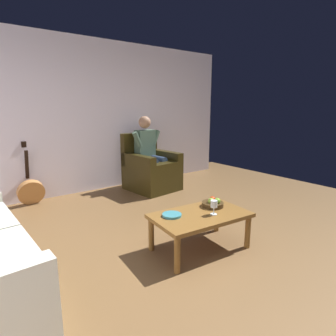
{
  "coord_description": "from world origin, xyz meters",
  "views": [
    {
      "loc": [
        1.9,
        1.77,
        1.49
      ],
      "look_at": [
        -0.42,
        -1.33,
        0.64
      ],
      "focal_mm": 30.05,
      "sensor_mm": 36.0,
      "label": 1
    }
  ],
  "objects_px": {
    "person_seated": "(149,150)",
    "wine_glass_near": "(214,205)",
    "fruit_bowl": "(213,203)",
    "decorative_dish": "(172,215)",
    "guitar": "(31,190)",
    "coffee_table": "(200,219)",
    "armchair": "(151,170)"
  },
  "relations": [
    {
      "from": "person_seated",
      "to": "wine_glass_near",
      "type": "relative_size",
      "value": 8.74
    },
    {
      "from": "wine_glass_near",
      "to": "coffee_table",
      "type": "bearing_deg",
      "value": -45.56
    },
    {
      "from": "guitar",
      "to": "decorative_dish",
      "type": "distance_m",
      "value": 2.62
    },
    {
      "from": "armchair",
      "to": "coffee_table",
      "type": "bearing_deg",
      "value": 63.07
    },
    {
      "from": "wine_glass_near",
      "to": "armchair",
      "type": "bearing_deg",
      "value": -107.52
    },
    {
      "from": "person_seated",
      "to": "fruit_bowl",
      "type": "xyz_separation_m",
      "value": [
        0.56,
        2.15,
        -0.29
      ]
    },
    {
      "from": "fruit_bowl",
      "to": "decorative_dish",
      "type": "xyz_separation_m",
      "value": [
        0.54,
        -0.05,
        -0.03
      ]
    },
    {
      "from": "coffee_table",
      "to": "decorative_dish",
      "type": "height_order",
      "value": "decorative_dish"
    },
    {
      "from": "coffee_table",
      "to": "fruit_bowl",
      "type": "distance_m",
      "value": 0.29
    },
    {
      "from": "armchair",
      "to": "decorative_dish",
      "type": "height_order",
      "value": "armchair"
    },
    {
      "from": "wine_glass_near",
      "to": "guitar",
      "type": "bearing_deg",
      "value": -65.48
    },
    {
      "from": "coffee_table",
      "to": "fruit_bowl",
      "type": "height_order",
      "value": "fruit_bowl"
    },
    {
      "from": "armchair",
      "to": "fruit_bowl",
      "type": "distance_m",
      "value": 2.19
    },
    {
      "from": "guitar",
      "to": "fruit_bowl",
      "type": "relative_size",
      "value": 4.06
    },
    {
      "from": "armchair",
      "to": "coffee_table",
      "type": "height_order",
      "value": "armchair"
    },
    {
      "from": "person_seated",
      "to": "decorative_dish",
      "type": "bearing_deg",
      "value": 56.01
    },
    {
      "from": "decorative_dish",
      "to": "armchair",
      "type": "bearing_deg",
      "value": -117.93
    },
    {
      "from": "armchair",
      "to": "coffee_table",
      "type": "relative_size",
      "value": 0.97
    },
    {
      "from": "coffee_table",
      "to": "fruit_bowl",
      "type": "xyz_separation_m",
      "value": [
        -0.26,
        -0.08,
        0.09
      ]
    },
    {
      "from": "armchair",
      "to": "wine_glass_near",
      "type": "xyz_separation_m",
      "value": [
        0.72,
        2.29,
        0.15
      ]
    },
    {
      "from": "wine_glass_near",
      "to": "decorative_dish",
      "type": "bearing_deg",
      "value": -30.8
    },
    {
      "from": "decorative_dish",
      "to": "guitar",
      "type": "bearing_deg",
      "value": -70.92
    },
    {
      "from": "guitar",
      "to": "coffee_table",
      "type": "bearing_deg",
      "value": 113.59
    },
    {
      "from": "armchair",
      "to": "fruit_bowl",
      "type": "relative_size",
      "value": 4.23
    },
    {
      "from": "wine_glass_near",
      "to": "fruit_bowl",
      "type": "bearing_deg",
      "value": -133.32
    },
    {
      "from": "armchair",
      "to": "guitar",
      "type": "distance_m",
      "value": 2.0
    },
    {
      "from": "coffee_table",
      "to": "decorative_dish",
      "type": "bearing_deg",
      "value": -24.3
    },
    {
      "from": "person_seated",
      "to": "coffee_table",
      "type": "distance_m",
      "value": 2.4
    },
    {
      "from": "coffee_table",
      "to": "guitar",
      "type": "height_order",
      "value": "guitar"
    },
    {
      "from": "wine_glass_near",
      "to": "fruit_bowl",
      "type": "relative_size",
      "value": 0.63
    },
    {
      "from": "person_seated",
      "to": "wine_glass_near",
      "type": "xyz_separation_m",
      "value": [
        0.72,
        2.32,
        -0.22
      ]
    },
    {
      "from": "person_seated",
      "to": "decorative_dish",
      "type": "relative_size",
      "value": 6.67
    }
  ]
}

